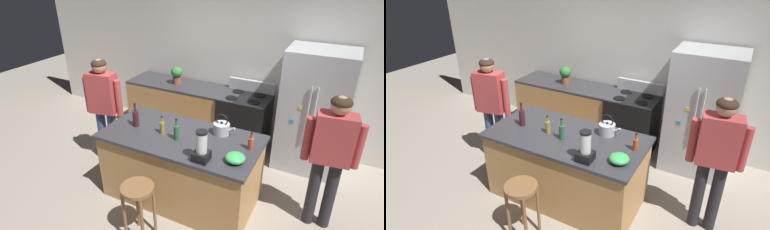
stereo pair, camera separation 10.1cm
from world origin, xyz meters
The scene contains 17 objects.
ground_plane centered at (0.00, 0.00, 0.00)m, with size 14.00×14.00×0.00m, color #9E9384.
back_wall centered at (0.00, 1.95, 1.35)m, with size 8.00×0.10×2.70m, color silver.
kitchen_island centered at (0.00, 0.00, 0.46)m, with size 1.95×0.99×0.92m.
back_counter_run centered at (-0.80, 1.55, 0.46)m, with size 2.00×0.64×0.92m.
refrigerator centered at (1.33, 1.50, 0.90)m, with size 0.90×0.73×1.80m.
stove_range centered at (0.32, 1.52, 0.47)m, with size 0.76×0.65×1.10m.
person_by_island_left centered at (-1.39, 0.22, 0.99)m, with size 0.60×0.29×1.64m.
person_by_sink_right centered at (1.66, 0.31, 1.00)m, with size 0.60×0.27×1.65m.
bar_stool centered at (-0.07, -0.82, 0.54)m, with size 0.36×0.36×0.70m.
potted_plant centered at (-0.94, 1.55, 1.09)m, with size 0.20×0.20×0.30m.
blender_appliance centered at (0.45, -0.35, 1.07)m, with size 0.17×0.17×0.35m.
bottle_wine centered at (-0.63, -0.04, 1.04)m, with size 0.08×0.08×0.32m.
bottle_olive_oil centered at (0.00, -0.10, 1.02)m, with size 0.07×0.07×0.28m.
bottle_vinegar centered at (-0.23, -0.05, 1.00)m, with size 0.06×0.06×0.24m.
bottle_cooking_sauce centered at (0.85, 0.10, 1.00)m, with size 0.06×0.06×0.22m.
mixing_bowl centered at (0.78, -0.22, 0.97)m, with size 0.22×0.22×0.10m, color #3FB259.
tea_kettle centered at (0.42, 0.27, 1.00)m, with size 0.28×0.20×0.27m.
Camera 2 is at (1.73, -2.84, 2.84)m, focal length 29.45 mm.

